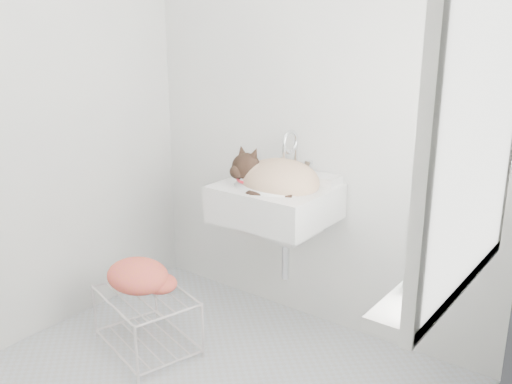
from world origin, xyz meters
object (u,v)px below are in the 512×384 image
Objects in this scene: wire_rack at (147,322)px; bottle_b at (433,278)px; bottle_a at (416,294)px; sink at (276,185)px; cat at (276,179)px; bottle_c at (453,258)px.

bottle_b reaches higher than wire_rack.
bottle_b is at bearing -1.37° from wire_rack.
sink is at bearing 144.97° from bottle_a.
sink is at bearing 116.10° from cat.
cat reaches higher than bottle_a.
cat is at bearing 160.45° from bottle_c.
wire_rack is 2.70× the size of bottle_a.
bottle_b is at bearing -90.00° from bottle_c.
bottle_a reaches higher than bottle_b.
bottle_c is (1.49, 0.17, 0.70)m from wire_rack.
sink is at bearing 52.47° from wire_rack.
cat is 2.80× the size of bottle_b.
sink is 2.96× the size of bottle_a.
bottle_c is (1.05, -0.37, -0.04)m from cat.
wire_rack is at bearing -173.47° from bottle_c.
bottle_b is at bearing -29.33° from sink.
wire_rack is 1.65m from bottle_b.
bottle_a is (1.05, -0.73, -0.04)m from cat.
bottle_a reaches higher than bottle_c.
sink reaches higher than bottle_c.
wire_rack is (-0.44, -0.54, -0.74)m from cat.
cat is 1.02m from wire_rack.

